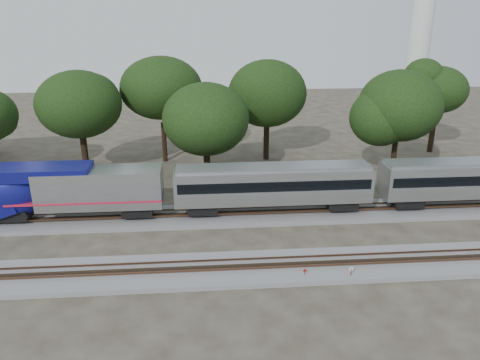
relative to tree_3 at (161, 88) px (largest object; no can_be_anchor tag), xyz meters
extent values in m
plane|color=#383328|center=(8.05, -24.36, -9.64)|extent=(160.00, 160.00, 0.00)
cube|color=slate|center=(8.05, -18.36, -9.44)|extent=(160.00, 5.00, 0.40)
cube|color=brown|center=(8.05, -19.08, -8.98)|extent=(160.00, 0.08, 0.15)
cube|color=brown|center=(8.05, -17.64, -8.98)|extent=(160.00, 0.08, 0.15)
cube|color=slate|center=(8.05, -28.36, -9.44)|extent=(160.00, 5.00, 0.40)
cube|color=brown|center=(8.05, -29.08, -8.98)|extent=(160.00, 0.08, 0.15)
cube|color=brown|center=(8.05, -27.64, -8.98)|extent=(160.00, 0.08, 0.15)
cube|color=#B8BBBF|center=(-4.55, -18.36, -6.16)|extent=(11.43, 3.24, 3.56)
ellipsoid|color=navy|center=(-12.75, -18.36, -6.43)|extent=(5.82, 3.37, 4.96)
cube|color=navy|center=(-9.83, -18.36, -4.49)|extent=(9.17, 3.17, 1.08)
cube|color=black|center=(-12.21, -18.36, -5.35)|extent=(0.48, 2.48, 1.41)
cube|color=#B31B35|center=(-5.84, -18.36, -7.07)|extent=(14.02, 3.28, 0.19)
cube|color=black|center=(-12.59, -18.36, -8.42)|extent=(2.80, 2.37, 0.97)
cube|color=black|center=(-1.26, -18.36, -8.42)|extent=(2.80, 2.37, 0.97)
cube|color=#B8BBBF|center=(11.68, -18.36, -6.32)|extent=(18.77, 3.24, 3.24)
cube|color=black|center=(11.68, -18.36, -6.00)|extent=(18.12, 3.29, 0.97)
cube|color=gray|center=(11.68, -18.36, -4.65)|extent=(18.34, 2.59, 0.38)
cube|color=black|center=(4.88, -18.36, -8.42)|extent=(2.80, 2.37, 0.97)
cube|color=black|center=(18.47, -18.36, -8.42)|extent=(2.80, 2.37, 0.97)
cube|color=#B8BBBF|center=(31.89, -18.36, -6.32)|extent=(18.77, 3.24, 3.24)
cube|color=black|center=(31.89, -18.36, -6.00)|extent=(18.12, 3.29, 0.97)
cube|color=gray|center=(31.89, -18.36, -4.65)|extent=(18.34, 2.59, 0.38)
cube|color=black|center=(25.10, -18.36, -8.42)|extent=(2.80, 2.37, 0.97)
cylinder|color=#512D19|center=(12.43, -29.86, -9.25)|extent=(0.05, 0.05, 0.77)
cylinder|color=#A4110B|center=(12.43, -29.86, -8.91)|extent=(0.26, 0.13, 0.28)
cylinder|color=#512D19|center=(15.85, -30.25, -9.14)|extent=(0.07, 0.07, 1.00)
cylinder|color=silver|center=(15.85, -30.25, -8.69)|extent=(0.36, 0.08, 0.36)
cube|color=#512D19|center=(14.29, -30.17, -9.49)|extent=(0.57, 0.44, 0.30)
cylinder|color=silver|center=(44.86, 25.94, 4.18)|extent=(3.95, 3.95, 27.63)
cone|color=silver|center=(44.86, 25.94, -7.66)|extent=(6.32, 6.32, 3.95)
cylinder|color=black|center=(-9.15, -4.64, -7.31)|extent=(0.70, 0.70, 4.65)
ellipsoid|color=black|center=(-9.15, -4.64, -1.00)|extent=(8.77, 8.77, 7.46)
cylinder|color=black|center=(0.00, 0.00, -7.04)|extent=(0.70, 0.70, 5.20)
ellipsoid|color=black|center=(0.00, 0.00, 0.02)|extent=(9.81, 9.81, 8.34)
cylinder|color=black|center=(5.46, -8.59, -7.61)|extent=(0.70, 0.70, 4.06)
ellipsoid|color=black|center=(5.46, -8.59, -2.10)|extent=(7.65, 7.65, 6.50)
cylinder|color=black|center=(13.46, -0.27, -7.27)|extent=(0.70, 0.70, 4.74)
ellipsoid|color=black|center=(13.46, -0.27, -0.84)|extent=(8.93, 8.93, 7.59)
cylinder|color=black|center=(27.66, -8.31, -7.32)|extent=(0.70, 0.70, 4.65)
ellipsoid|color=black|center=(27.66, -8.31, -1.01)|extent=(8.76, 8.76, 7.45)
cylinder|color=black|center=(37.00, 1.29, -7.29)|extent=(0.70, 0.70, 4.70)
ellipsoid|color=black|center=(37.00, 1.29, -0.91)|extent=(8.86, 8.86, 7.53)
camera|label=1|loc=(5.17, -59.76, 9.64)|focal=35.00mm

